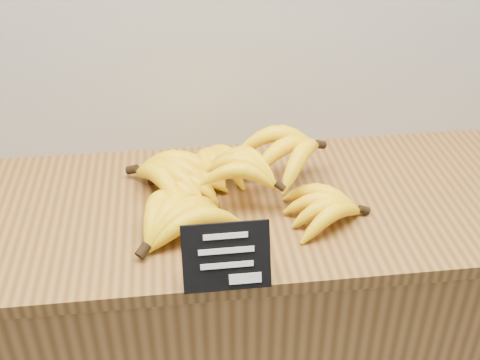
% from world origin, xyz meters
% --- Properties ---
extents(counter, '(1.52, 0.50, 0.90)m').
position_xyz_m(counter, '(-0.04, 2.75, 0.45)').
color(counter, '#9F6C33').
rests_on(counter, ground).
extents(counter_top, '(1.52, 0.54, 0.03)m').
position_xyz_m(counter_top, '(-0.04, 2.75, 0.92)').
color(counter_top, brown).
rests_on(counter_top, counter).
extents(chalkboard_sign, '(0.16, 0.05, 0.12)m').
position_xyz_m(chalkboard_sign, '(-0.09, 2.50, 0.99)').
color(chalkboard_sign, black).
rests_on(chalkboard_sign, counter_top).
extents(banana_pile, '(0.53, 0.41, 0.12)m').
position_xyz_m(banana_pile, '(-0.07, 2.76, 0.98)').
color(banana_pile, yellow).
rests_on(banana_pile, counter_top).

